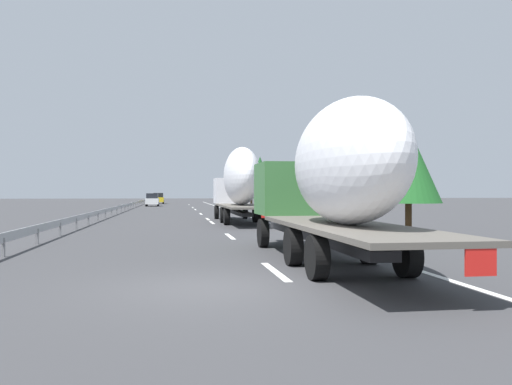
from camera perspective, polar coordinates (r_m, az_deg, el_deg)
The scene contains 22 objects.
ground_plane at distance 50.99m, azimuth -8.21°, elevation -2.27°, with size 260.00×260.00×0.00m, color #38383A.
lane_stripe_0 at distance 13.35m, azimuth 2.11°, elevation -8.65°, with size 3.20×0.20×0.01m, color white.
lane_stripe_1 at distance 23.85m, azimuth -2.89°, elevation -4.83°, with size 3.20×0.20×0.01m, color white.
lane_stripe_2 at distance 34.97m, azimuth -4.86°, elevation -3.30°, with size 3.20×0.20×0.01m, color white.
lane_stripe_3 at distance 39.34m, azimuth -5.33°, elevation -2.93°, with size 3.20×0.20×0.01m, color white.
lane_stripe_4 at distance 49.19m, azimuth -6.08°, elevation -2.35°, with size 3.20×0.20×0.01m, color white.
lane_stripe_5 at distance 61.61m, azimuth -6.68°, elevation -1.88°, with size 3.20×0.20×0.01m, color white.
lane_stripe_6 at distance 70.24m, azimuth -6.98°, elevation -1.65°, with size 3.20×0.20×0.01m, color white.
lane_stripe_7 at distance 86.38m, azimuth -7.37°, elevation -1.34°, with size 3.20×0.20×0.01m, color white.
edge_line_right at distance 56.33m, azimuth -2.68°, elevation -2.05°, with size 110.00×0.20×0.01m, color white.
truck_lead at distance 34.69m, azimuth -1.85°, elevation 1.20°, with size 14.21×2.55×4.95m.
truck_trailing at distance 14.61m, azimuth 8.29°, elevation 1.76°, with size 13.43×2.55×4.38m.
car_yellow_coupe at distance 94.74m, azimuth -10.67°, elevation -0.64°, with size 4.53×1.90×1.95m.
car_white_van at distance 77.90m, azimuth -11.33°, elevation -0.79°, with size 4.13×1.89×1.90m.
road_sign at distance 52.53m, azimuth -0.90°, elevation 0.08°, with size 0.10×0.90×3.02m.
tree_0 at distance 62.37m, azimuth 0.44°, elevation 1.66°, with size 3.72×3.72×6.37m.
tree_1 at distance 71.47m, azimuth 1.49°, elevation 1.53°, with size 2.76×2.76×6.30m.
tree_2 at distance 69.15m, azimuth -0.51°, elevation 1.86°, with size 3.03×3.03×6.59m.
tree_3 at distance 49.64m, azimuth 5.77°, elevation 2.86°, with size 2.82×2.82×7.18m.
tree_4 at distance 24.91m, azimuth 16.41°, elevation 2.91°, with size 3.01×3.01×5.05m.
tree_5 at distance 92.62m, azimuth -1.51°, elevation 1.09°, with size 2.85×2.85×5.68m.
guardrail_median at distance 54.22m, azimuth -14.62°, elevation -1.52°, with size 94.00×0.10×0.76m.
Camera 1 is at (-10.95, 0.76, 2.01)m, focal length 36.39 mm.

